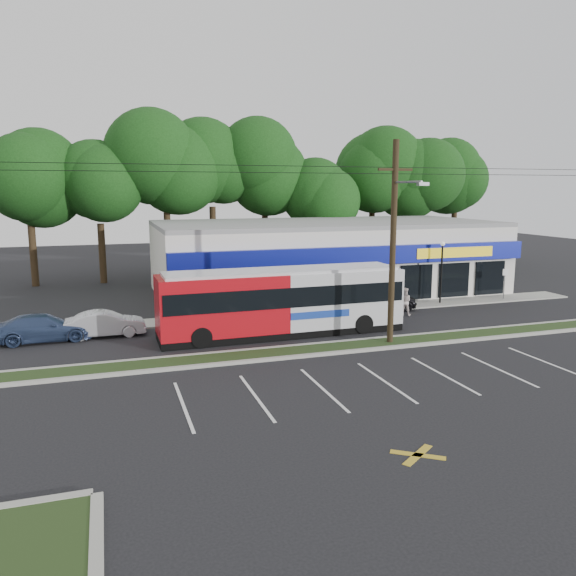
# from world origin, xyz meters

# --- Properties ---
(ground) EXTENTS (120.00, 120.00, 0.00)m
(ground) POSITION_xyz_m (0.00, 0.00, 0.00)
(ground) COLOR black
(ground) RESTS_ON ground
(grass_strip) EXTENTS (40.00, 1.60, 0.12)m
(grass_strip) POSITION_xyz_m (0.00, 1.00, 0.06)
(grass_strip) COLOR #223114
(grass_strip) RESTS_ON ground
(curb_south) EXTENTS (40.00, 0.25, 0.14)m
(curb_south) POSITION_xyz_m (0.00, 0.15, 0.07)
(curb_south) COLOR #9E9E93
(curb_south) RESTS_ON ground
(curb_north) EXTENTS (40.00, 0.25, 0.14)m
(curb_north) POSITION_xyz_m (0.00, 1.85, 0.07)
(curb_north) COLOR #9E9E93
(curb_north) RESTS_ON ground
(sidewalk) EXTENTS (32.00, 2.20, 0.10)m
(sidewalk) POSITION_xyz_m (5.00, 9.00, 0.05)
(sidewalk) COLOR #9E9E93
(sidewalk) RESTS_ON ground
(strip_mall) EXTENTS (25.00, 12.55, 5.30)m
(strip_mall) POSITION_xyz_m (5.50, 15.91, 2.65)
(strip_mall) COLOR silver
(strip_mall) RESTS_ON ground
(utility_pole) EXTENTS (50.00, 2.77, 10.00)m
(utility_pole) POSITION_xyz_m (2.83, 0.93, 5.41)
(utility_pole) COLOR black
(utility_pole) RESTS_ON ground
(lamp_post) EXTENTS (0.30, 0.30, 4.25)m
(lamp_post) POSITION_xyz_m (11.00, 8.80, 2.67)
(lamp_post) COLOR black
(lamp_post) RESTS_ON ground
(sign_post) EXTENTS (0.45, 0.10, 2.23)m
(sign_post) POSITION_xyz_m (16.00, 8.57, 1.56)
(sign_post) COLOR #59595E
(sign_post) RESTS_ON ground
(tree_line) EXTENTS (46.76, 6.76, 11.83)m
(tree_line) POSITION_xyz_m (4.00, 26.00, 8.42)
(tree_line) COLOR black
(tree_line) RESTS_ON ground
(metrobus) EXTENTS (13.16, 2.93, 3.53)m
(metrobus) POSITION_xyz_m (-1.55, 4.50, 1.87)
(metrobus) COLOR #B20D16
(metrobus) RESTS_ON ground
(car_dark) EXTENTS (4.56, 2.02, 1.52)m
(car_dark) POSITION_xyz_m (6.28, 8.23, 0.76)
(car_dark) COLOR black
(car_dark) RESTS_ON ground
(car_silver) EXTENTS (4.11, 1.46, 1.35)m
(car_silver) POSITION_xyz_m (-10.57, 7.00, 0.67)
(car_silver) COLOR #B5B7BE
(car_silver) RESTS_ON ground
(car_blue) EXTENTS (4.89, 2.17, 1.40)m
(car_blue) POSITION_xyz_m (-13.58, 7.00, 0.70)
(car_blue) COLOR navy
(car_blue) RESTS_ON ground
(pedestrian_a) EXTENTS (0.56, 0.37, 1.52)m
(pedestrian_a) POSITION_xyz_m (7.47, 8.50, 0.76)
(pedestrian_a) COLOR silver
(pedestrian_a) RESTS_ON ground
(pedestrian_b) EXTENTS (1.05, 0.98, 1.72)m
(pedestrian_b) POSITION_xyz_m (6.97, 6.54, 0.86)
(pedestrian_b) COLOR beige
(pedestrian_b) RESTS_ON ground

